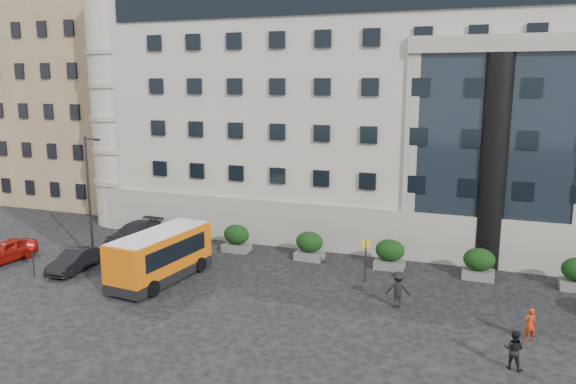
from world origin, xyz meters
name	(u,v)px	position (x,y,z in m)	size (l,w,h in m)	color
ground	(242,300)	(0.00, 0.00, 0.00)	(120.00, 120.00, 0.00)	black
civic_building	(419,110)	(6.00, 22.00, 9.00)	(44.00, 24.00, 18.00)	#A6A193
entrance_column	(493,163)	(12.00, 10.30, 6.50)	(1.80, 1.80, 13.00)	black
apartment_near	(102,95)	(-24.00, 20.00, 10.00)	(14.00, 14.00, 20.00)	olive
apartment_far	(174,84)	(-27.00, 38.00, 11.00)	(13.00, 13.00, 22.00)	#80634A
hedge_a	(236,238)	(-4.00, 7.80, 0.93)	(1.80, 1.26, 1.84)	#5A5A57
hedge_b	(309,246)	(1.20, 7.80, 0.93)	(1.80, 1.26, 1.84)	#5A5A57
hedge_c	(390,254)	(6.40, 7.80, 0.93)	(1.80, 1.26, 1.84)	#5A5A57
hedge_d	(479,263)	(11.60, 7.80, 0.93)	(1.80, 1.26, 1.84)	#5A5A57
street_lamp	(90,193)	(-11.94, 3.00, 4.37)	(1.16, 0.18, 8.00)	#262628
bus_stop_sign	(366,253)	(5.50, 5.00, 1.73)	(0.50, 0.08, 2.52)	#262628
no_entry_sign	(32,250)	(-13.00, -1.04, 1.65)	(0.64, 0.16, 2.32)	#262628
minibus	(161,254)	(-5.63, 1.12, 1.60)	(3.16, 7.14, 2.90)	#D25D09
red_truck	(148,201)	(-15.55, 14.45, 1.27)	(2.23, 4.63, 2.48)	maroon
parked_car_a	(5,251)	(-16.91, 0.61, 0.71)	(1.69, 4.19, 1.43)	maroon
parked_car_b	(75,260)	(-11.50, 0.76, 0.66)	(1.40, 4.01, 1.32)	black
parked_car_c	(134,233)	(-11.75, 7.12, 0.71)	(1.99, 4.89, 1.42)	black
parked_car_d	(188,212)	(-11.50, 14.27, 0.68)	(2.25, 4.89, 1.36)	black
pedestrian_a	(530,324)	(14.00, 0.18, 0.77)	(0.56, 0.37, 1.54)	#A22A10
pedestrian_b	(514,350)	(13.26, -2.74, 0.82)	(0.80, 0.62, 1.65)	black
pedestrian_c	(398,289)	(7.86, 1.95, 0.95)	(1.23, 0.70, 1.90)	black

